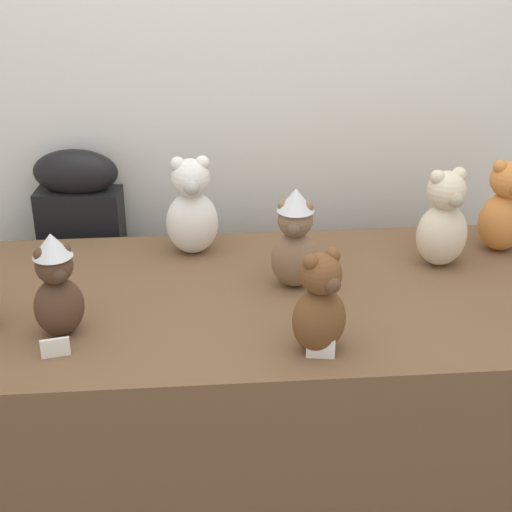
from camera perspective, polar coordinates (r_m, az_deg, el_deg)
name	(u,v)px	position (r m, az deg, el deg)	size (l,w,h in m)	color
wall_back	(239,44)	(2.63, -1.25, 15.19)	(7.00, 0.08, 2.60)	white
display_table	(256,403)	(2.38, 0.00, -10.65)	(1.87, 0.84, 0.74)	brown
instrument_case	(88,285)	(2.80, -12.18, -2.05)	(0.29, 0.15, 1.00)	black
teddy_bear_chestnut	(320,305)	(1.88, 4.68, -3.62)	(0.18, 0.17, 0.27)	brown
teddy_bear_snow	(192,209)	(2.38, -4.71, 3.45)	(0.17, 0.15, 0.31)	white
teddy_bear_cocoa	(57,286)	(2.00, -14.33, -2.15)	(0.16, 0.15, 0.28)	#4C3323
teddy_bear_mocha	(295,239)	(2.17, 2.85, 1.21)	(0.15, 0.14, 0.29)	#7F6047
teddy_bear_ginger	(504,208)	(2.51, 17.67, 3.32)	(0.17, 0.15, 0.30)	#D17F3D
teddy_bear_cream	(443,221)	(2.36, 13.51, 2.50)	(0.18, 0.17, 0.30)	beige
name_card_front_left	(55,348)	(1.96, -14.43, -6.50)	(0.07, 0.01, 0.05)	white
name_card_front_middle	(321,349)	(1.90, 4.73, -6.79)	(0.07, 0.01, 0.05)	white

